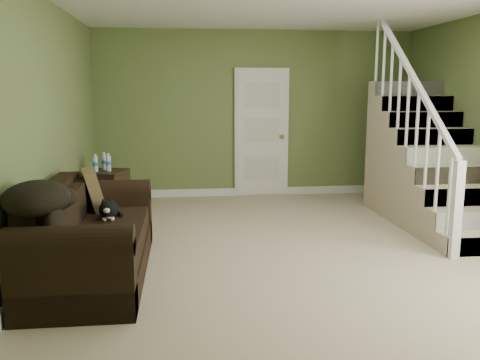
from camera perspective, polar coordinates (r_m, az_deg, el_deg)
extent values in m
cube|color=tan|center=(5.65, 5.60, -7.28)|extent=(5.00, 5.50, 0.01)
cube|color=olive|center=(8.11, 1.70, 7.39)|extent=(5.00, 0.04, 2.60)
cube|color=olive|center=(2.79, 17.85, 1.79)|extent=(5.00, 0.04, 2.60)
cube|color=olive|center=(5.45, -20.91, 5.43)|extent=(0.04, 5.50, 2.60)
cube|color=white|center=(8.23, 1.68, -1.28)|extent=(5.00, 0.04, 0.12)
cube|color=white|center=(5.67, -19.83, -7.14)|extent=(0.04, 5.50, 0.12)
cube|color=white|center=(8.11, 2.43, 5.33)|extent=(0.86, 0.05, 2.02)
cube|color=white|center=(8.09, 2.45, 5.25)|extent=(0.78, 0.04, 1.96)
sphere|color=olive|center=(8.10, 4.74, 4.88)|extent=(0.07, 0.07, 0.07)
cylinder|color=white|center=(5.60, 22.45, -1.28)|extent=(0.04, 0.04, 0.90)
cube|color=tan|center=(6.15, 24.65, -4.78)|extent=(1.00, 0.27, 0.40)
cylinder|color=white|center=(5.80, 21.31, 1.17)|extent=(0.04, 0.04, 0.90)
cube|color=tan|center=(6.35, 23.47, -3.32)|extent=(1.00, 0.27, 0.60)
cylinder|color=white|center=(6.02, 20.25, 3.45)|extent=(0.04, 0.04, 0.90)
cube|color=tan|center=(6.56, 22.37, -1.94)|extent=(1.00, 0.27, 0.80)
cylinder|color=white|center=(6.24, 19.25, 5.57)|extent=(0.04, 0.04, 0.90)
cube|color=tan|center=(6.77, 21.34, -0.65)|extent=(1.00, 0.27, 1.00)
cylinder|color=white|center=(6.48, 18.32, 7.54)|extent=(0.04, 0.04, 0.90)
cube|color=tan|center=(6.99, 20.37, 0.56)|extent=(1.00, 0.27, 1.20)
cylinder|color=white|center=(6.72, 17.45, 9.37)|extent=(0.04, 0.04, 0.90)
cube|color=tan|center=(7.22, 19.47, 1.70)|extent=(1.00, 0.27, 1.40)
cylinder|color=white|center=(6.97, 16.63, 11.07)|extent=(0.04, 0.04, 0.90)
cube|color=tan|center=(7.45, 18.61, 2.77)|extent=(1.00, 0.27, 1.60)
cylinder|color=white|center=(7.23, 15.86, 12.64)|extent=(0.04, 0.04, 0.90)
cube|color=tan|center=(7.68, 17.81, 3.77)|extent=(1.00, 0.27, 1.80)
cylinder|color=white|center=(7.49, 15.14, 14.11)|extent=(0.04, 0.04, 0.90)
cube|color=white|center=(5.50, 23.12, -3.13)|extent=(0.09, 0.09, 1.00)
cube|color=white|center=(6.47, 18.55, 11.52)|extent=(0.06, 2.46, 1.84)
cube|color=black|center=(4.91, -15.96, -8.84)|extent=(0.92, 2.12, 0.24)
cube|color=black|center=(4.83, -14.95, -6.30)|extent=(0.69, 1.60, 0.21)
cube|color=black|center=(3.98, -18.30, -10.74)|extent=(0.92, 0.24, 0.60)
cube|color=black|center=(5.75, -14.53, -4.14)|extent=(0.92, 0.24, 0.60)
cylinder|color=black|center=(3.89, -18.54, -6.61)|extent=(0.92, 0.24, 0.24)
cylinder|color=black|center=(5.69, -14.66, -1.22)|extent=(0.92, 0.24, 0.24)
cube|color=black|center=(4.87, -20.40, -4.16)|extent=(0.19, 1.64, 0.61)
cube|color=black|center=(4.82, -18.73, -3.26)|extent=(0.14, 1.58, 0.34)
cube|color=black|center=(6.95, -14.98, -1.58)|extent=(0.65, 0.65, 0.64)
cylinder|color=silver|center=(6.83, -15.92, 1.74)|extent=(0.06, 0.06, 0.20)
cylinder|color=#3072BC|center=(6.83, -15.92, 1.74)|extent=(0.07, 0.07, 0.05)
cylinder|color=white|center=(6.81, -15.97, 2.70)|extent=(0.03, 0.03, 0.03)
cylinder|color=silver|center=(6.84, -14.55, 1.83)|extent=(0.06, 0.06, 0.20)
cylinder|color=#3072BC|center=(6.84, -14.55, 1.83)|extent=(0.07, 0.07, 0.05)
cylinder|color=white|center=(6.83, -14.60, 2.78)|extent=(0.03, 0.03, 0.03)
cylinder|color=silver|center=(6.98, -15.01, 1.96)|extent=(0.06, 0.06, 0.20)
cylinder|color=#3072BC|center=(6.98, -15.01, 1.96)|extent=(0.07, 0.07, 0.05)
cylinder|color=white|center=(6.97, -15.06, 2.90)|extent=(0.03, 0.03, 0.03)
ellipsoid|color=black|center=(5.08, -14.52, -3.21)|extent=(0.20, 0.33, 0.18)
ellipsoid|color=white|center=(5.01, -14.63, -3.76)|extent=(0.11, 0.14, 0.09)
sphere|color=black|center=(4.90, -14.82, -2.96)|extent=(0.13, 0.13, 0.12)
ellipsoid|color=white|center=(4.86, -14.89, -3.33)|extent=(0.06, 0.05, 0.06)
cone|color=black|center=(4.90, -15.22, -2.24)|extent=(0.04, 0.05, 0.05)
cone|color=black|center=(4.89, -14.46, -2.23)|extent=(0.04, 0.05, 0.05)
cylinder|color=black|center=(5.20, -13.35, -3.61)|extent=(0.11, 0.24, 0.03)
ellipsoid|color=yellow|center=(4.32, -16.43, -6.50)|extent=(0.09, 0.18, 0.05)
cube|color=#4A371D|center=(5.48, -16.02, -1.29)|extent=(0.34, 0.51, 0.49)
ellipsoid|color=black|center=(4.16, -21.90, -1.91)|extent=(0.55, 0.69, 0.27)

